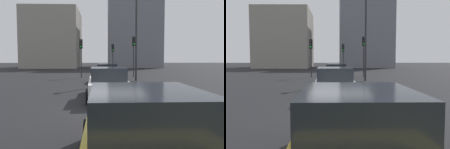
# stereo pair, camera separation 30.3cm
# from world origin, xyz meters

# --- Properties ---
(ground_plane) EXTENTS (160.00, 160.00, 0.20)m
(ground_plane) POSITION_xyz_m (0.00, 0.00, -0.10)
(ground_plane) COLOR black
(car_navy_lead) EXTENTS (4.71, 2.10, 1.45)m
(car_navy_lead) POSITION_xyz_m (9.77, 0.05, 0.71)
(car_navy_lead) COLOR #141E4C
(car_navy_lead) RESTS_ON ground_plane
(car_white_second) EXTENTS (4.85, 2.14, 1.49)m
(car_white_second) POSITION_xyz_m (1.82, 0.22, 0.73)
(car_white_second) COLOR silver
(car_white_second) RESTS_ON ground_plane
(car_yellow_third) EXTENTS (4.47, 2.06, 1.50)m
(car_yellow_third) POSITION_xyz_m (-5.92, -0.15, 0.73)
(car_yellow_third) COLOR gold
(car_yellow_third) RESTS_ON ground_plane
(traffic_light_near_left) EXTENTS (0.33, 0.31, 4.03)m
(traffic_light_near_left) POSITION_xyz_m (14.07, -2.66, 2.90)
(traffic_light_near_left) COLOR #2D2D30
(traffic_light_near_left) RESTS_ON ground_plane
(traffic_light_near_right) EXTENTS (0.33, 0.31, 3.54)m
(traffic_light_near_right) POSITION_xyz_m (18.69, -0.77, 2.56)
(traffic_light_near_right) COLOR #2D2D30
(traffic_light_near_right) RESTS_ON ground_plane
(traffic_light_far_left) EXTENTS (0.33, 0.30, 3.72)m
(traffic_light_far_left) POSITION_xyz_m (13.75, 2.55, 2.69)
(traffic_light_far_left) COLOR #2D2D30
(traffic_light_far_left) RESTS_ON ground_plane
(street_lamp_kerbside) EXTENTS (0.56, 0.36, 8.06)m
(street_lamp_kerbside) POSITION_xyz_m (10.33, -2.36, 4.69)
(street_lamp_kerbside) COLOR #2D2D30
(street_lamp_kerbside) RESTS_ON ground_plane
(building_facade_left) EXTENTS (12.27, 10.32, 16.04)m
(building_facade_left) POSITION_xyz_m (40.85, -6.00, 8.02)
(building_facade_left) COLOR slate
(building_facade_left) RESTS_ON ground_plane
(building_facade_center) EXTENTS (11.42, 10.03, 11.10)m
(building_facade_center) POSITION_xyz_m (37.60, 10.00, 5.55)
(building_facade_center) COLOR gray
(building_facade_center) RESTS_ON ground_plane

